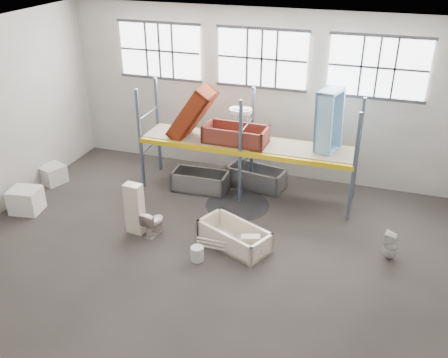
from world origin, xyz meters
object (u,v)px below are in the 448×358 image
at_px(toilet_white, 391,246).
at_px(steel_tub_right, 256,177).
at_px(toilet_beige, 153,222).
at_px(steel_tub_left, 200,181).
at_px(bathtub_beige, 234,236).
at_px(cistern_tall, 135,209).
at_px(rust_tub_flat, 236,135).
at_px(blue_tub_upright, 329,121).
at_px(bucket, 197,254).
at_px(carton_near, 26,200).

relative_size(toilet_white, steel_tub_right, 0.43).
distance_m(toilet_beige, steel_tub_right, 3.75).
distance_m(toilet_white, steel_tub_left, 5.69).
height_order(bathtub_beige, cistern_tall, cistern_tall).
xyz_separation_m(toilet_white, rust_tub_flat, (-4.39, 1.95, 1.47)).
relative_size(steel_tub_right, blue_tub_upright, 0.97).
distance_m(toilet_white, rust_tub_flat, 5.03).
relative_size(toilet_beige, toilet_white, 0.97).
height_order(bathtub_beige, toilet_white, toilet_white).
relative_size(cistern_tall, bucket, 3.82).
bearing_deg(bathtub_beige, blue_tub_upright, 84.48).
relative_size(bathtub_beige, steel_tub_right, 1.07).
xyz_separation_m(cistern_tall, bucket, (1.91, -0.65, -0.50)).
height_order(toilet_beige, bucket, toilet_beige).
distance_m(toilet_white, carton_near, 9.51).
bearing_deg(cistern_tall, steel_tub_right, 61.40).
distance_m(toilet_white, blue_tub_upright, 3.60).
distance_m(toilet_beige, toilet_white, 5.75).
bearing_deg(carton_near, steel_tub_right, 31.06).
bearing_deg(rust_tub_flat, blue_tub_upright, 6.97).
bearing_deg(steel_tub_left, carton_near, -147.23).
relative_size(toilet_white, carton_near, 0.90).
distance_m(steel_tub_right, carton_near, 6.50).
height_order(steel_tub_right, blue_tub_upright, blue_tub_upright).
height_order(steel_tub_left, steel_tub_right, steel_tub_right).
relative_size(toilet_white, blue_tub_upright, 0.41).
relative_size(bathtub_beige, toilet_beige, 2.61).
bearing_deg(toilet_white, toilet_beige, -70.59).
distance_m(bathtub_beige, toilet_beige, 2.09).
relative_size(blue_tub_upright, bucket, 4.83).
distance_m(steel_tub_left, carton_near, 4.84).
bearing_deg(rust_tub_flat, steel_tub_left, -169.80).
bearing_deg(carton_near, rust_tub_flat, 28.86).
bearing_deg(toilet_white, cistern_tall, -70.79).
distance_m(bathtub_beige, cistern_tall, 2.59).
distance_m(steel_tub_left, blue_tub_upright, 4.10).
height_order(toilet_beige, cistern_tall, cistern_tall).
height_order(toilet_beige, rust_tub_flat, rust_tub_flat).
height_order(cistern_tall, blue_tub_upright, blue_tub_upright).
relative_size(bathtub_beige, rust_tub_flat, 1.01).
distance_m(steel_tub_left, bucket, 3.45).
bearing_deg(bucket, carton_near, 173.14).
distance_m(bathtub_beige, bucket, 1.07).
relative_size(toilet_white, steel_tub_left, 0.44).
xyz_separation_m(bathtub_beige, toilet_white, (3.61, 0.63, 0.09)).
relative_size(toilet_beige, blue_tub_upright, 0.40).
height_order(cistern_tall, steel_tub_left, cistern_tall).
relative_size(bathtub_beige, blue_tub_upright, 1.04).
height_order(steel_tub_right, rust_tub_flat, rust_tub_flat).
bearing_deg(carton_near, bathtub_beige, 2.18).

